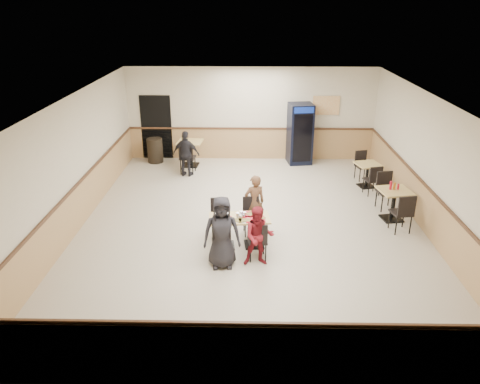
{
  "coord_description": "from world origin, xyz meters",
  "views": [
    {
      "loc": [
        -0.06,
        -9.94,
        4.95
      ],
      "look_at": [
        -0.24,
        -0.5,
        1.04
      ],
      "focal_mm": 35.0,
      "sensor_mm": 36.0,
      "label": 1
    }
  ],
  "objects_px": {
    "diner_woman_right": "(259,236)",
    "lone_diner": "(186,154)",
    "diner_man_opposite": "(255,203)",
    "pepsi_cooler": "(300,134)",
    "main_table": "(239,227)",
    "back_table": "(190,150)",
    "side_table_far": "(367,171)",
    "diner_woman_left": "(222,232)",
    "side_table_near": "(394,200)",
    "trash_bin": "(155,150)"
  },
  "relations": [
    {
      "from": "diner_woman_left",
      "to": "back_table",
      "type": "distance_m",
      "value": 6.19
    },
    {
      "from": "lone_diner",
      "to": "pepsi_cooler",
      "type": "bearing_deg",
      "value": -147.68
    },
    {
      "from": "side_table_near",
      "to": "lone_diner",
      "type": "bearing_deg",
      "value": 151.3
    },
    {
      "from": "diner_woman_left",
      "to": "back_table",
      "type": "bearing_deg",
      "value": 97.47
    },
    {
      "from": "diner_woman_right",
      "to": "back_table",
      "type": "relative_size",
      "value": 1.52
    },
    {
      "from": "lone_diner",
      "to": "side_table_near",
      "type": "distance_m",
      "value": 6.08
    },
    {
      "from": "side_table_near",
      "to": "back_table",
      "type": "bearing_deg",
      "value": 144.26
    },
    {
      "from": "lone_diner",
      "to": "trash_bin",
      "type": "bearing_deg",
      "value": -35.07
    },
    {
      "from": "back_table",
      "to": "trash_bin",
      "type": "bearing_deg",
      "value": 163.6
    },
    {
      "from": "main_table",
      "to": "side_table_near",
      "type": "distance_m",
      "value": 3.91
    },
    {
      "from": "diner_man_opposite",
      "to": "back_table",
      "type": "distance_m",
      "value": 4.85
    },
    {
      "from": "diner_woman_right",
      "to": "lone_diner",
      "type": "xyz_separation_m",
      "value": [
        -2.07,
        5.05,
        0.07
      ]
    },
    {
      "from": "back_table",
      "to": "trash_bin",
      "type": "xyz_separation_m",
      "value": [
        -1.19,
        0.35,
        -0.14
      ]
    },
    {
      "from": "diner_man_opposite",
      "to": "side_table_far",
      "type": "distance_m",
      "value": 4.21
    },
    {
      "from": "side_table_near",
      "to": "diner_man_opposite",
      "type": "bearing_deg",
      "value": -170.07
    },
    {
      "from": "diner_woman_left",
      "to": "side_table_near",
      "type": "xyz_separation_m",
      "value": [
        3.98,
        2.21,
        -0.24
      ]
    },
    {
      "from": "side_table_far",
      "to": "main_table",
      "type": "bearing_deg",
      "value": -134.98
    },
    {
      "from": "diner_woman_left",
      "to": "back_table",
      "type": "height_order",
      "value": "diner_woman_left"
    },
    {
      "from": "diner_woman_left",
      "to": "pepsi_cooler",
      "type": "height_order",
      "value": "pepsi_cooler"
    },
    {
      "from": "main_table",
      "to": "side_table_far",
      "type": "height_order",
      "value": "side_table_far"
    },
    {
      "from": "back_table",
      "to": "diner_woman_left",
      "type": "bearing_deg",
      "value": -77.44
    },
    {
      "from": "diner_woman_right",
      "to": "side_table_near",
      "type": "relative_size",
      "value": 1.51
    },
    {
      "from": "pepsi_cooler",
      "to": "trash_bin",
      "type": "distance_m",
      "value": 4.71
    },
    {
      "from": "diner_woman_left",
      "to": "diner_woman_right",
      "type": "height_order",
      "value": "diner_woman_left"
    },
    {
      "from": "side_table_near",
      "to": "side_table_far",
      "type": "bearing_deg",
      "value": 93.36
    },
    {
      "from": "lone_diner",
      "to": "trash_bin",
      "type": "relative_size",
      "value": 1.75
    },
    {
      "from": "diner_man_opposite",
      "to": "back_table",
      "type": "relative_size",
      "value": 1.62
    },
    {
      "from": "lone_diner",
      "to": "back_table",
      "type": "relative_size",
      "value": 1.68
    },
    {
      "from": "diner_woman_right",
      "to": "pepsi_cooler",
      "type": "distance_m",
      "value": 6.52
    },
    {
      "from": "lone_diner",
      "to": "main_table",
      "type": "bearing_deg",
      "value": 122.93
    },
    {
      "from": "diner_woman_left",
      "to": "main_table",
      "type": "bearing_deg",
      "value": 63.02
    },
    {
      "from": "main_table",
      "to": "back_table",
      "type": "xyz_separation_m",
      "value": [
        -1.67,
        5.23,
        0.08
      ]
    },
    {
      "from": "side_table_near",
      "to": "diner_woman_left",
      "type": "bearing_deg",
      "value": -151.01
    },
    {
      "from": "diner_woman_right",
      "to": "side_table_far",
      "type": "distance_m",
      "value": 5.3
    },
    {
      "from": "lone_diner",
      "to": "pepsi_cooler",
      "type": "distance_m",
      "value": 3.74
    },
    {
      "from": "side_table_far",
      "to": "lone_diner",
      "type": "bearing_deg",
      "value": 171.48
    },
    {
      "from": "lone_diner",
      "to": "diner_woman_left",
      "type": "bearing_deg",
      "value": 116.45
    },
    {
      "from": "lone_diner",
      "to": "trash_bin",
      "type": "distance_m",
      "value": 1.76
    },
    {
      "from": "diner_woman_left",
      "to": "diner_man_opposite",
      "type": "distance_m",
      "value": 1.75
    },
    {
      "from": "diner_woman_right",
      "to": "lone_diner",
      "type": "height_order",
      "value": "lone_diner"
    },
    {
      "from": "main_table",
      "to": "back_table",
      "type": "height_order",
      "value": "back_table"
    },
    {
      "from": "back_table",
      "to": "trash_bin",
      "type": "relative_size",
      "value": 1.04
    },
    {
      "from": "pepsi_cooler",
      "to": "lone_diner",
      "type": "bearing_deg",
      "value": -167.52
    },
    {
      "from": "side_table_near",
      "to": "pepsi_cooler",
      "type": "bearing_deg",
      "value": 113.53
    },
    {
      "from": "main_table",
      "to": "pepsi_cooler",
      "type": "relative_size",
      "value": 0.69
    },
    {
      "from": "diner_man_opposite",
      "to": "back_table",
      "type": "bearing_deg",
      "value": -84.28
    },
    {
      "from": "diner_woman_left",
      "to": "lone_diner",
      "type": "bearing_deg",
      "value": 99.63
    },
    {
      "from": "diner_man_opposite",
      "to": "side_table_near",
      "type": "height_order",
      "value": "diner_man_opposite"
    },
    {
      "from": "pepsi_cooler",
      "to": "back_table",
      "type": "bearing_deg",
      "value": 178.33
    },
    {
      "from": "diner_man_opposite",
      "to": "pepsi_cooler",
      "type": "bearing_deg",
      "value": -125.83
    }
  ]
}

